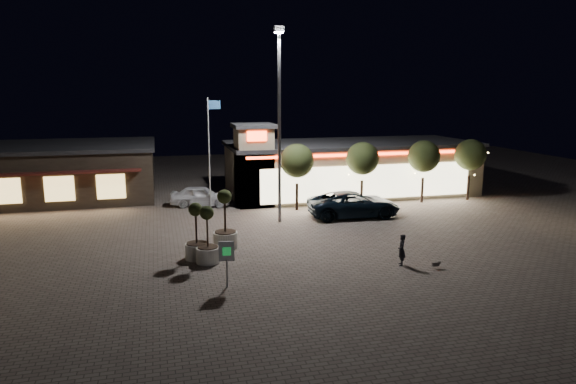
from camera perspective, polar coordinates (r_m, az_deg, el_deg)
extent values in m
plane|color=#61564F|center=(25.98, -1.11, -7.87)|extent=(90.00, 90.00, 0.00)
cube|color=tan|center=(43.33, 6.91, 2.53)|extent=(20.00, 8.00, 4.00)
cube|color=#262628|center=(43.06, 6.98, 5.36)|extent=(20.40, 8.40, 0.30)
cube|color=#FFF1BF|center=(39.71, 9.01, 1.09)|extent=(17.00, 0.12, 2.60)
cube|color=#F93713|center=(39.36, 9.12, 4.17)|extent=(19.00, 0.10, 0.18)
cube|color=tan|center=(38.25, -3.82, 2.79)|extent=(2.60, 2.60, 5.80)
cube|color=#262628|center=(37.92, -3.88, 7.36)|extent=(3.00, 3.00, 0.30)
cube|color=#F93713|center=(36.65, -3.48, 6.21)|extent=(1.40, 0.10, 0.70)
cube|color=#382D23|center=(45.16, -24.94, 1.91)|extent=(16.00, 10.00, 4.00)
cube|color=#262628|center=(44.90, -25.17, 4.62)|extent=(16.40, 10.40, 0.30)
cube|color=#591E19|center=(39.81, -26.40, 1.83)|extent=(14.40, 0.80, 0.15)
cube|color=#F6CB6E|center=(40.80, -28.90, 0.09)|extent=(2.00, 0.12, 1.80)
cube|color=#F6CB6E|center=(40.05, -24.05, 0.33)|extent=(2.00, 0.12, 1.80)
cube|color=#F6CB6E|center=(39.60, -19.06, 0.58)|extent=(2.00, 0.12, 1.80)
cylinder|color=gray|center=(32.89, -0.97, 6.87)|extent=(0.20, 0.20, 12.00)
cube|color=gray|center=(33.00, -1.00, 17.67)|extent=(0.60, 0.40, 0.35)
cube|color=white|center=(32.98, -1.00, 17.33)|extent=(0.45, 0.30, 0.08)
cylinder|color=white|center=(37.35, -8.75, 4.19)|extent=(0.10, 0.10, 8.00)
cube|color=#25528A|center=(37.13, -8.22, 9.58)|extent=(0.90, 0.04, 0.60)
cylinder|color=#332319|center=(36.97, 0.99, -0.53)|extent=(0.20, 0.20, 1.92)
sphere|color=#2D3819|center=(36.53, 1.01, 3.49)|extent=(2.42, 2.42, 2.42)
cylinder|color=#332319|center=(38.58, 8.17, -0.14)|extent=(0.20, 0.20, 1.92)
sphere|color=#2D3819|center=(38.15, 8.28, 3.70)|extent=(2.42, 2.42, 2.42)
cylinder|color=#332319|center=(40.74, 14.68, 0.20)|extent=(0.20, 0.20, 1.92)
sphere|color=#2D3819|center=(40.33, 14.87, 3.85)|extent=(2.42, 2.42, 2.42)
cylinder|color=#332319|center=(42.81, 19.37, 0.45)|extent=(0.20, 0.20, 1.92)
sphere|color=#2D3819|center=(42.42, 19.60, 3.92)|extent=(2.42, 2.42, 2.42)
imported|color=black|center=(35.28, 7.34, -1.34)|extent=(6.45, 3.28, 1.75)
imported|color=silver|center=(38.80, -9.64, -0.43)|extent=(4.72, 2.66, 1.52)
imported|color=black|center=(26.01, 12.51, -6.31)|extent=(0.52, 0.65, 1.57)
cube|color=#59514C|center=(26.11, 16.07, -7.70)|extent=(0.36, 0.15, 0.19)
sphere|color=#59514C|center=(26.19, 16.47, -7.50)|extent=(0.17, 0.17, 0.17)
cylinder|color=silver|center=(26.87, -10.08, -6.49)|extent=(1.20, 1.20, 0.80)
cylinder|color=black|center=(26.75, -10.11, -5.63)|extent=(1.04, 1.04, 0.06)
cylinder|color=#332319|center=(26.50, -10.18, -3.70)|extent=(0.10, 0.10, 1.80)
sphere|color=#2D3819|center=(26.29, -10.25, -1.91)|extent=(0.70, 0.70, 0.70)
cylinder|color=silver|center=(26.21, -8.87, -6.92)|extent=(1.19, 1.19, 0.79)
cylinder|color=black|center=(26.08, -8.90, -6.06)|extent=(1.03, 1.03, 0.06)
cylinder|color=#332319|center=(25.82, -8.96, -4.11)|extent=(0.10, 0.10, 1.78)
sphere|color=#2D3819|center=(25.62, -9.02, -2.30)|extent=(0.69, 0.69, 0.69)
cylinder|color=silver|center=(28.41, -6.96, -5.32)|extent=(1.33, 1.33, 0.89)
cylinder|color=black|center=(28.29, -6.98, -4.42)|extent=(1.15, 1.15, 0.07)
cylinder|color=#332319|center=(28.03, -7.03, -2.39)|extent=(0.11, 0.11, 2.00)
sphere|color=#2D3819|center=(27.82, -7.07, -0.50)|extent=(0.78, 0.78, 0.78)
cylinder|color=gray|center=(22.94, -6.78, -8.92)|extent=(0.08, 0.08, 1.26)
cube|color=white|center=(22.61, -6.84, -6.55)|extent=(0.68, 0.18, 0.89)
cube|color=#168732|center=(22.57, -6.83, -6.58)|extent=(0.37, 0.08, 0.37)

